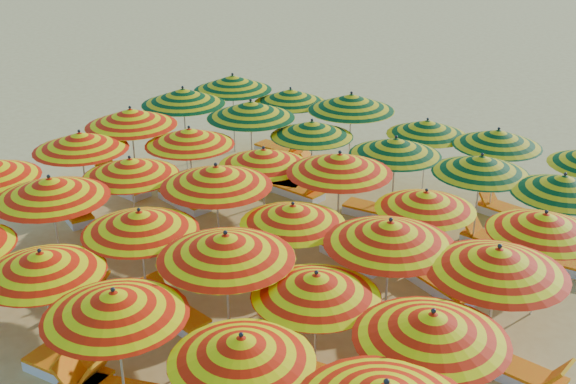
# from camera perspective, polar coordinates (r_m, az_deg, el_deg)

# --- Properties ---
(ground) EXTENTS (120.00, 120.00, 0.00)m
(ground) POSITION_cam_1_polar(r_m,az_deg,el_deg) (16.74, -0.97, -5.59)
(ground) COLOR #D7B55F
(ground) RESTS_ON ground
(umbrella_2) EXTENTS (2.71, 2.71, 2.34)m
(umbrella_2) POSITION_cam_1_polar(r_m,az_deg,el_deg) (13.23, -18.92, -5.32)
(umbrella_2) COLOR silver
(umbrella_2) RESTS_ON ground
(umbrella_3) EXTENTS (2.74, 2.74, 2.44)m
(umbrella_3) POSITION_cam_1_polar(r_m,az_deg,el_deg) (11.56, -13.56, -8.58)
(umbrella_3) COLOR silver
(umbrella_3) RESTS_ON ground
(umbrella_4) EXTENTS (2.48, 2.48, 2.29)m
(umbrella_4) POSITION_cam_1_polar(r_m,az_deg,el_deg) (10.54, -3.70, -12.25)
(umbrella_4) COLOR silver
(umbrella_4) RESTS_ON ground
(umbrella_7) EXTENTS (2.79, 2.79, 2.56)m
(umbrella_7) POSITION_cam_1_polar(r_m,az_deg,el_deg) (15.73, -18.27, 0.28)
(umbrella_7) COLOR silver
(umbrella_7) RESTS_ON ground
(umbrella_8) EXTENTS (2.98, 2.98, 2.41)m
(umbrella_8) POSITION_cam_1_polar(r_m,az_deg,el_deg) (14.13, -11.64, -2.29)
(umbrella_8) COLOR silver
(umbrella_8) RESTS_ON ground
(umbrella_9) EXTENTS (2.55, 2.55, 2.60)m
(umbrella_9) POSITION_cam_1_polar(r_m,az_deg,el_deg) (12.62, -4.93, -4.30)
(umbrella_9) COLOR silver
(umbrella_9) RESTS_ON ground
(umbrella_10) EXTENTS (2.46, 2.46, 2.31)m
(umbrella_10) POSITION_cam_1_polar(r_m,az_deg,el_deg) (11.94, 2.24, -7.36)
(umbrella_10) COLOR silver
(umbrella_10) RESTS_ON ground
(umbrella_11) EXTENTS (3.01, 3.01, 2.48)m
(umbrella_11) POSITION_cam_1_polar(r_m,az_deg,el_deg) (10.90, 11.32, -10.34)
(umbrella_11) COLOR silver
(umbrella_11) RESTS_ON ground
(umbrella_12) EXTENTS (2.96, 2.96, 2.49)m
(umbrella_12) POSITION_cam_1_polar(r_m,az_deg,el_deg) (18.54, -16.10, 3.89)
(umbrella_12) COLOR silver
(umbrella_12) RESTS_ON ground
(umbrella_13) EXTENTS (2.54, 2.54, 2.36)m
(umbrella_13) POSITION_cam_1_polar(r_m,az_deg,el_deg) (16.90, -12.35, 1.94)
(umbrella_13) COLOR silver
(umbrella_13) RESTS_ON ground
(umbrella_14) EXTENTS (2.75, 2.75, 2.59)m
(umbrella_14) POSITION_cam_1_polar(r_m,az_deg,el_deg) (15.58, -5.70, 1.27)
(umbrella_14) COLOR silver
(umbrella_14) RESTS_ON ground
(umbrella_15) EXTENTS (2.82, 2.82, 2.27)m
(umbrella_15) POSITION_cam_1_polar(r_m,az_deg,el_deg) (14.40, 0.38, -1.76)
(umbrella_15) COLOR silver
(umbrella_15) RESTS_ON ground
(umbrella_16) EXTENTS (3.07, 3.07, 2.57)m
(umbrella_16) POSITION_cam_1_polar(r_m,az_deg,el_deg) (13.21, 8.07, -3.21)
(umbrella_16) COLOR silver
(umbrella_16) RESTS_ON ground
(umbrella_17) EXTENTS (2.94, 2.94, 2.58)m
(umbrella_17) POSITION_cam_1_polar(r_m,az_deg,el_deg) (12.68, 16.25, -5.20)
(umbrella_17) COLOR silver
(umbrella_17) RESTS_ON ground
(umbrella_18) EXTENTS (2.73, 2.73, 2.61)m
(umbrella_18) POSITION_cam_1_polar(r_m,az_deg,el_deg) (19.74, -12.32, 5.80)
(umbrella_18) COLOR silver
(umbrella_18) RESTS_ON ground
(umbrella_19) EXTENTS (2.61, 2.61, 2.43)m
(umbrella_19) POSITION_cam_1_polar(r_m,az_deg,el_deg) (18.48, -7.80, 4.36)
(umbrella_19) COLOR silver
(umbrella_19) RESTS_ON ground
(umbrella_20) EXTENTS (2.78, 2.78, 2.30)m
(umbrella_20) POSITION_cam_1_polar(r_m,az_deg,el_deg) (17.26, -1.95, 2.78)
(umbrella_20) COLOR silver
(umbrella_20) RESTS_ON ground
(umbrella_21) EXTENTS (2.89, 2.89, 2.57)m
(umbrella_21) POSITION_cam_1_polar(r_m,az_deg,el_deg) (16.29, 4.10, 2.29)
(umbrella_21) COLOR silver
(umbrella_21) RESTS_ON ground
(umbrella_22) EXTENTS (2.21, 2.21, 2.25)m
(umbrella_22) POSITION_cam_1_polar(r_m,az_deg,el_deg) (15.32, 10.83, -0.65)
(umbrella_22) COLOR silver
(umbrella_22) RESTS_ON ground
(umbrella_23) EXTENTS (2.58, 2.58, 2.34)m
(umbrella_23) POSITION_cam_1_polar(r_m,az_deg,el_deg) (14.75, 19.63, -2.34)
(umbrella_23) COLOR silver
(umbrella_23) RESTS_ON ground
(umbrella_24) EXTENTS (3.16, 3.16, 2.61)m
(umbrella_24) POSITION_cam_1_polar(r_m,az_deg,el_deg) (21.40, -8.29, 7.49)
(umbrella_24) COLOR silver
(umbrella_24) RESTS_ON ground
(umbrella_25) EXTENTS (2.83, 2.83, 2.60)m
(umbrella_25) POSITION_cam_1_polar(r_m,az_deg,el_deg) (19.99, -2.96, 6.53)
(umbrella_25) COLOR silver
(umbrella_25) RESTS_ON ground
(umbrella_26) EXTENTS (2.84, 2.84, 2.35)m
(umbrella_26) POSITION_cam_1_polar(r_m,az_deg,el_deg) (19.11, 1.90, 5.01)
(umbrella_26) COLOR silver
(umbrella_26) RESTS_ON ground
(umbrella_27) EXTENTS (2.84, 2.84, 2.41)m
(umbrella_27) POSITION_cam_1_polar(r_m,az_deg,el_deg) (17.84, 8.49, 3.57)
(umbrella_27) COLOR silver
(umbrella_27) RESTS_ON ground
(umbrella_28) EXTENTS (2.86, 2.86, 2.39)m
(umbrella_28) POSITION_cam_1_polar(r_m,az_deg,el_deg) (17.18, 15.02, 2.11)
(umbrella_28) COLOR silver
(umbrella_28) RESTS_ON ground
(umbrella_29) EXTENTS (2.57, 2.57, 2.38)m
(umbrella_29) POSITION_cam_1_polar(r_m,az_deg,el_deg) (16.62, 20.95, 0.55)
(umbrella_29) COLOR silver
(umbrella_29) RESTS_ON ground
(umbrella_30) EXTENTS (3.04, 3.04, 2.60)m
(umbrella_30) POSITION_cam_1_polar(r_m,az_deg,el_deg) (22.75, -4.40, 8.61)
(umbrella_30) COLOR silver
(umbrella_30) RESTS_ON ground
(umbrella_31) EXTENTS (2.86, 2.86, 2.36)m
(umbrella_31) POSITION_cam_1_polar(r_m,az_deg,el_deg) (22.00, 0.20, 7.60)
(umbrella_31) COLOR silver
(umbrella_31) RESTS_ON ground
(umbrella_32) EXTENTS (2.94, 2.94, 2.63)m
(umbrella_32) POSITION_cam_1_polar(r_m,az_deg,el_deg) (20.62, 5.02, 7.08)
(umbrella_32) COLOR silver
(umbrella_32) RESTS_ON ground
(umbrella_33) EXTENTS (2.21, 2.21, 2.29)m
(umbrella_33) POSITION_cam_1_polar(r_m,az_deg,el_deg) (19.72, 10.93, 5.03)
(umbrella_33) COLOR silver
(umbrella_33) RESTS_ON ground
(umbrella_34) EXTENTS (2.76, 2.76, 2.39)m
(umbrella_34) POSITION_cam_1_polar(r_m,az_deg,el_deg) (19.06, 16.25, 4.13)
(umbrella_34) COLOR silver
(umbrella_34) RESTS_ON ground
(lounger_1) EXTENTS (1.78, 0.74, 0.69)m
(lounger_1) POSITION_cam_1_polar(r_m,az_deg,el_deg) (13.74, -16.83, -13.33)
(lounger_1) COLOR white
(lounger_1) RESTS_ON ground
(lounger_3) EXTENTS (1.76, 0.68, 0.69)m
(lounger_3) POSITION_cam_1_polar(r_m,az_deg,el_deg) (16.13, -16.48, -7.28)
(lounger_3) COLOR white
(lounger_3) RESTS_ON ground
(lounger_4) EXTENTS (1.81, 0.88, 0.69)m
(lounger_4) POSITION_cam_1_polar(r_m,az_deg,el_deg) (14.89, -9.10, -9.33)
(lounger_4) COLOR white
(lounger_4) RESTS_ON ground
(lounger_5) EXTENTS (1.81, 0.91, 0.69)m
(lounger_5) POSITION_cam_1_polar(r_m,az_deg,el_deg) (13.42, -2.70, -13.14)
(lounger_5) COLOR white
(lounger_5) RESTS_ON ground
(lounger_6) EXTENTS (1.79, 0.80, 0.69)m
(lounger_6) POSITION_cam_1_polar(r_m,az_deg,el_deg) (13.25, -0.26, -13.68)
(lounger_6) COLOR white
(lounger_6) RESTS_ON ground
(lounger_8) EXTENTS (1.82, 1.22, 0.69)m
(lounger_8) POSITION_cam_1_polar(r_m,az_deg,el_deg) (19.62, -16.53, -1.51)
(lounger_8) COLOR white
(lounger_8) RESTS_ON ground
(lounger_9) EXTENTS (1.80, 0.84, 0.69)m
(lounger_9) POSITION_cam_1_polar(r_m,az_deg,el_deg) (17.44, -9.92, -4.12)
(lounger_9) COLOR white
(lounger_9) RESTS_ON ground
(lounger_10) EXTENTS (1.79, 0.77, 0.69)m
(lounger_10) POSITION_cam_1_polar(r_m,az_deg,el_deg) (13.75, 17.76, -13.42)
(lounger_10) COLOR white
(lounger_10) RESTS_ON ground
(lounger_11) EXTENTS (1.78, 0.76, 0.69)m
(lounger_11) POSITION_cam_1_polar(r_m,az_deg,el_deg) (20.90, -12.94, 0.47)
(lounger_11) COLOR white
(lounger_11) RESTS_ON ground
(lounger_12) EXTENTS (1.82, 0.96, 0.69)m
(lounger_12) POSITION_cam_1_polar(r_m,az_deg,el_deg) (19.69, -8.12, -0.63)
(lounger_12) COLOR white
(lounger_12) RESTS_ON ground
(lounger_13) EXTENTS (1.82, 0.99, 0.69)m
(lounger_13) POSITION_cam_1_polar(r_m,az_deg,el_deg) (16.77, 5.34, -5.04)
(lounger_13) COLOR white
(lounger_13) RESTS_ON ground
(lounger_14) EXTENTS (1.82, 1.22, 0.69)m
(lounger_14) POSITION_cam_1_polar(r_m,az_deg,el_deg) (15.89, 12.16, -7.28)
(lounger_14) COLOR white
(lounger_14) RESTS_ON ground
(lounger_15) EXTENTS (1.81, 0.92, 0.69)m
(lounger_15) POSITION_cam_1_polar(r_m,az_deg,el_deg) (20.58, -1.42, 0.73)
(lounger_15) COLOR white
(lounger_15) RESTS_ON ground
(lounger_16) EXTENTS (1.79, 0.77, 0.69)m
(lounger_16) POSITION_cam_1_polar(r_m,az_deg,el_deg) (20.08, 0.68, 0.13)
(lounger_16) COLOR white
(lounger_16) RESTS_ON ground
(lounger_17) EXTENTS (1.77, 0.71, 0.69)m
(lounger_17) POSITION_cam_1_polar(r_m,az_deg,el_deg) (18.98, 7.09, -1.53)
(lounger_17) COLOR white
(lounger_17) RESTS_ON ground
(lounger_18) EXTENTS (1.78, 0.76, 0.69)m
(lounger_18) POSITION_cam_1_polar(r_m,az_deg,el_deg) (18.00, 16.07, -3.83)
(lounger_18) COLOR white
(lounger_18) RESTS_ON ground
(lounger_19) EXTENTS (1.76, 0.66, 0.69)m
(lounger_19) POSITION_cam_1_polar(r_m,az_deg,el_deg) (17.48, 21.74, -5.52)
(lounger_19) COLOR white
(lounger_19) RESTS_ON ground
(lounger_20) EXTENTS (1.78, 0.74, 0.69)m
(lounger_20) POSITION_cam_1_polar(r_m,az_deg,el_deg) (23.04, -0.55, 3.31)
(lounger_20) COLOR white
(lounger_20) RESTS_ON ground
(lounger_21) EXTENTS (1.82, 1.00, 0.69)m
(lounger_21) POSITION_cam_1_polar(r_m,az_deg,el_deg) (21.48, 3.22, 1.72)
(lounger_21) COLOR white
(lounger_21) RESTS_ON ground
(lounger_22) EXTENTS (1.81, 0.88, 0.69)m
(lounger_22) POSITION_cam_1_polar(r_m,az_deg,el_deg) (19.66, 17.00, -1.52)
(lounger_22) COLOR white
(lounger_22) RESTS_ON ground
(beachgoer_a) EXTENTS (0.42, 0.56, 1.38)m
(beachgoer_a) POSITION_cam_1_polar(r_m,az_deg,el_deg) (15.59, -0.35, -5.06)
(beachgoer_a) COLOR tan
(beachgoer_a) RESTS_ON ground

